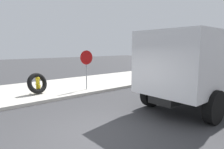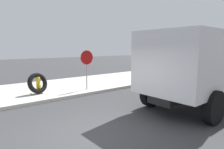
% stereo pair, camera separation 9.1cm
% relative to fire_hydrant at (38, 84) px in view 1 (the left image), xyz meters
% --- Properties ---
extents(ground_plane, '(80.00, 80.00, 0.00)m').
position_rel_fire_hydrant_xyz_m(ground_plane, '(-0.41, -5.46, -0.61)').
color(ground_plane, '#38383A').
extents(sidewalk_curb, '(36.00, 5.00, 0.15)m').
position_rel_fire_hydrant_xyz_m(sidewalk_curb, '(-0.41, 1.04, -0.53)').
color(sidewalk_curb, '#BCB7AD').
rests_on(sidewalk_curb, ground).
extents(fire_hydrant, '(0.22, 0.50, 0.86)m').
position_rel_fire_hydrant_xyz_m(fire_hydrant, '(0.00, 0.00, 0.00)').
color(fire_hydrant, yellow).
rests_on(fire_hydrant, sidewalk_curb).
extents(loose_tire, '(1.13, 0.74, 1.06)m').
position_rel_fire_hydrant_xyz_m(loose_tire, '(-0.06, -0.09, 0.07)').
color(loose_tire, black).
rests_on(loose_tire, sidewalk_curb).
extents(stop_sign, '(0.76, 0.08, 2.12)m').
position_rel_fire_hydrant_xyz_m(stop_sign, '(2.38, -0.77, 1.01)').
color(stop_sign, gray).
rests_on(stop_sign, sidewalk_curb).
extents(dump_truck_gray, '(7.01, 2.82, 3.00)m').
position_rel_fire_hydrant_xyz_m(dump_truck_gray, '(5.15, -5.93, 1.00)').
color(dump_truck_gray, slate).
rests_on(dump_truck_gray, ground).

